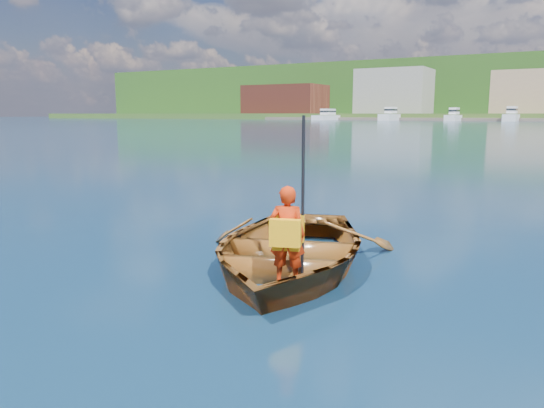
{
  "coord_description": "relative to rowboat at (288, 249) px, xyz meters",
  "views": [
    {
      "loc": [
        2.27,
        -6.18,
        1.97
      ],
      "look_at": [
        -1.07,
        -0.34,
        0.82
      ],
      "focal_mm": 35.0,
      "sensor_mm": 36.0,
      "label": 1
    }
  ],
  "objects": [
    {
      "name": "waterfront_buildings",
      "position": [
        -6.9,
        165.34,
        7.49
      ],
      "size": [
        202.0,
        16.0,
        14.0
      ],
      "color": "brown",
      "rests_on": "ground"
    },
    {
      "name": "child_paddler",
      "position": [
        0.42,
        -0.81,
        0.41
      ],
      "size": [
        0.46,
        0.43,
        1.86
      ],
      "color": "red",
      "rests_on": "ground"
    },
    {
      "name": "rowboat",
      "position": [
        0.0,
        0.0,
        0.0
      ],
      "size": [
        3.87,
        4.59,
        0.81
      ],
      "color": "brown",
      "rests_on": "ground"
    },
    {
      "name": "dock",
      "position": [
        -8.25,
        148.34,
        0.14
      ],
      "size": [
        160.03,
        10.19,
        0.8
      ],
      "color": "brown",
      "rests_on": "ground"
    },
    {
      "name": "ground",
      "position": [
        0.84,
        0.34,
        -0.26
      ],
      "size": [
        600.0,
        600.0,
        0.0
      ],
      "color": "#132045",
      "rests_on": "ground"
    }
  ]
}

